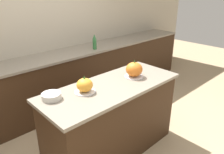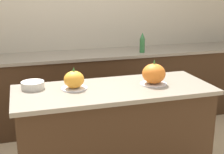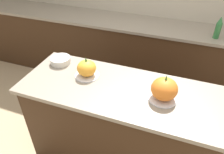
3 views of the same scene
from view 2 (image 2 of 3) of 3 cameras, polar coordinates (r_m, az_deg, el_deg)
name	(u,v)px [view 2 (image 2 of 3)]	position (r m, az deg, el deg)	size (l,w,h in m)	color
wall_back	(76,24)	(4.13, -6.61, 9.54)	(8.00, 0.06, 2.50)	#B2A893
kitchen_island	(114,137)	(2.76, 0.37, -10.88)	(1.66, 0.66, 0.90)	#382314
back_counter	(83,89)	(3.97, -5.39, -2.28)	(6.00, 0.60, 0.93)	#382314
pumpkin_cake_left	(74,80)	(2.57, -6.96, -0.58)	(0.22, 0.22, 0.19)	silver
pumpkin_cake_right	(154,74)	(2.68, 7.69, 0.48)	(0.23, 0.23, 0.22)	silver
bottle_tall	(142,43)	(3.92, 5.55, 6.22)	(0.06, 0.06, 0.25)	#2D6B38
mixing_bowl	(33,85)	(2.64, -14.29, -1.45)	(0.19, 0.19, 0.06)	beige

